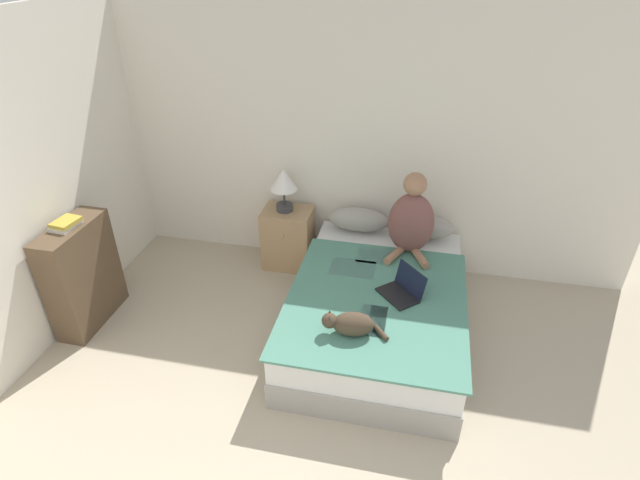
# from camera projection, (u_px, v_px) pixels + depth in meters

# --- Properties ---
(wall_back) EXTENTS (5.42, 0.05, 2.55)m
(wall_back) POSITION_uv_depth(u_px,v_px,m) (351.00, 143.00, 4.69)
(wall_back) COLOR silver
(wall_back) RESTS_ON ground_plane
(wall_side) EXTENTS (0.05, 4.55, 2.55)m
(wall_side) POSITION_uv_depth(u_px,v_px,m) (5.00, 206.00, 3.60)
(wall_side) COLOR silver
(wall_side) RESTS_ON ground_plane
(bed) EXTENTS (1.41, 2.05, 0.48)m
(bed) POSITION_uv_depth(u_px,v_px,m) (377.00, 309.00, 4.24)
(bed) COLOR #9E998E
(bed) RESTS_ON ground_plane
(pillow_near) EXTENTS (0.59, 0.26, 0.23)m
(pillow_near) POSITION_uv_depth(u_px,v_px,m) (358.00, 219.00, 4.84)
(pillow_near) COLOR gray
(pillow_near) RESTS_ON bed
(pillow_far) EXTENTS (0.59, 0.26, 0.23)m
(pillow_far) POSITION_uv_depth(u_px,v_px,m) (423.00, 226.00, 4.73)
(pillow_far) COLOR gray
(pillow_far) RESTS_ON bed
(person_sitting) EXTENTS (0.41, 0.40, 0.77)m
(person_sitting) POSITION_uv_depth(u_px,v_px,m) (411.00, 220.00, 4.39)
(person_sitting) COLOR brown
(person_sitting) RESTS_ON bed
(cat_tabby) EXTENTS (0.49, 0.22, 0.18)m
(cat_tabby) POSITION_uv_depth(u_px,v_px,m) (350.00, 324.00, 3.57)
(cat_tabby) COLOR #473828
(cat_tabby) RESTS_ON bed
(laptop_open) EXTENTS (0.41, 0.41, 0.22)m
(laptop_open) POSITION_uv_depth(u_px,v_px,m) (402.00, 290.00, 3.98)
(laptop_open) COLOR black
(laptop_open) RESTS_ON bed
(nightstand) EXTENTS (0.49, 0.39, 0.63)m
(nightstand) POSITION_uv_depth(u_px,v_px,m) (288.00, 238.00, 5.08)
(nightstand) COLOR tan
(nightstand) RESTS_ON ground_plane
(table_lamp) EXTENTS (0.27, 0.27, 0.43)m
(table_lamp) POSITION_uv_depth(u_px,v_px,m) (284.00, 183.00, 4.78)
(table_lamp) COLOR #38383D
(table_lamp) RESTS_ON nightstand
(bookshelf) EXTENTS (0.26, 0.71, 0.95)m
(bookshelf) POSITION_uv_depth(u_px,v_px,m) (82.00, 275.00, 4.25)
(bookshelf) COLOR brown
(bookshelf) RESTS_ON ground_plane
(book_stack_top) EXTENTS (0.19, 0.23, 0.06)m
(book_stack_top) POSITION_uv_depth(u_px,v_px,m) (66.00, 224.00, 3.98)
(book_stack_top) COLOR beige
(book_stack_top) RESTS_ON bookshelf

